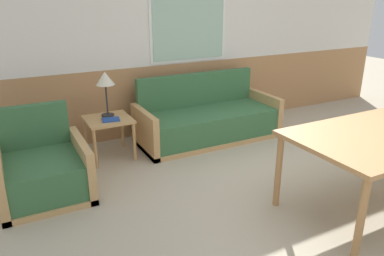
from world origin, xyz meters
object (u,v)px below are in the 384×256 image
object	(u,v)px
armchair	(43,172)
table_lamp	(105,81)
side_table	(109,125)
couch	(207,121)

from	to	relation	value
armchair	table_lamp	bearing A→B (deg)	23.56
table_lamp	side_table	bearing A→B (deg)	-105.48
side_table	table_lamp	xyz separation A→B (m)	(0.03, 0.09, 0.52)
couch	armchair	xyz separation A→B (m)	(-2.24, -0.59, -0.01)
table_lamp	armchair	bearing A→B (deg)	-141.28
couch	armchair	size ratio (longest dim) A/B	2.23
couch	side_table	world-z (taller)	couch
couch	side_table	xyz separation A→B (m)	(-1.39, 0.02, 0.17)
side_table	armchair	bearing A→B (deg)	-144.42
armchair	side_table	world-z (taller)	armchair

